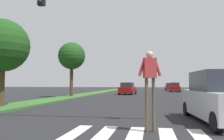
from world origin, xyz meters
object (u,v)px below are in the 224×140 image
(sedan_midblock, at_px, (128,89))
(sedan_distant, at_px, (175,87))
(suv_crossing, at_px, (221,98))
(pedestrian_performer, at_px, (150,78))
(tree_far, at_px, (72,56))
(tree_mid, at_px, (3,46))
(sedan_far_horizon, at_px, (169,87))
(traffic_light_gantry, at_px, (42,12))

(sedan_midblock, xyz_separation_m, sedan_distant, (7.50, 12.03, 0.03))
(suv_crossing, xyz_separation_m, sedan_distant, (1.59, 34.01, -0.14))
(pedestrian_performer, bearing_deg, suv_crossing, 39.35)
(sedan_midblock, bearing_deg, sedan_distant, 58.06)
(tree_far, distance_m, pedestrian_performer, 18.38)
(tree_mid, distance_m, sedan_far_horizon, 43.43)
(tree_far, height_order, sedan_far_horizon, tree_far)
(pedestrian_performer, xyz_separation_m, suv_crossing, (2.65, 2.17, -0.73))
(sedan_midblock, xyz_separation_m, sedan_far_horizon, (7.28, 22.31, 0.01))
(sedan_midblock, bearing_deg, tree_far, -122.79)
(suv_crossing, bearing_deg, traffic_light_gantry, -173.86)
(suv_crossing, height_order, sedan_midblock, suv_crossing)
(suv_crossing, relative_size, sedan_distant, 1.01)
(sedan_midblock, bearing_deg, suv_crossing, -74.94)
(tree_mid, xyz_separation_m, pedestrian_performer, (8.80, -5.07, -2.10))
(tree_far, bearing_deg, sedan_far_horizon, 67.67)
(suv_crossing, bearing_deg, pedestrian_performer, -140.65)
(pedestrian_performer, xyz_separation_m, sedan_midblock, (-3.26, 24.15, -0.90))
(tree_mid, xyz_separation_m, suv_crossing, (11.45, -2.90, -2.83))
(tree_far, bearing_deg, sedan_distant, 57.72)
(traffic_light_gantry, xyz_separation_m, sedan_far_horizon, (8.37, 45.03, -3.64))
(tree_mid, relative_size, pedestrian_performer, 2.10)
(suv_crossing, height_order, sedan_far_horizon, suv_crossing)
(traffic_light_gantry, relative_size, sedan_midblock, 2.42)
(tree_mid, distance_m, suv_crossing, 12.14)
(tree_far, bearing_deg, tree_mid, -91.74)
(traffic_light_gantry, relative_size, sedan_distant, 2.22)
(tree_far, xyz_separation_m, sedan_far_horizon, (12.48, 30.38, -3.67))
(pedestrian_performer, bearing_deg, tree_far, 117.76)
(traffic_light_gantry, bearing_deg, tree_far, 105.67)
(pedestrian_performer, distance_m, sedan_far_horizon, 46.64)
(tree_mid, height_order, sedan_midblock, tree_mid)
(traffic_light_gantry, distance_m, sedan_distant, 35.99)
(sedan_far_horizon, bearing_deg, sedan_midblock, -108.07)
(traffic_light_gantry, relative_size, suv_crossing, 2.19)
(pedestrian_performer, xyz_separation_m, sedan_far_horizon, (4.02, 46.45, -0.89))
(pedestrian_performer, distance_m, sedan_midblock, 24.38)
(suv_crossing, height_order, sedan_distant, suv_crossing)
(traffic_light_gantry, bearing_deg, tree_mid, 140.61)
(tree_far, bearing_deg, traffic_light_gantry, -74.33)
(tree_far, distance_m, sedan_distant, 24.06)
(pedestrian_performer, distance_m, suv_crossing, 3.50)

